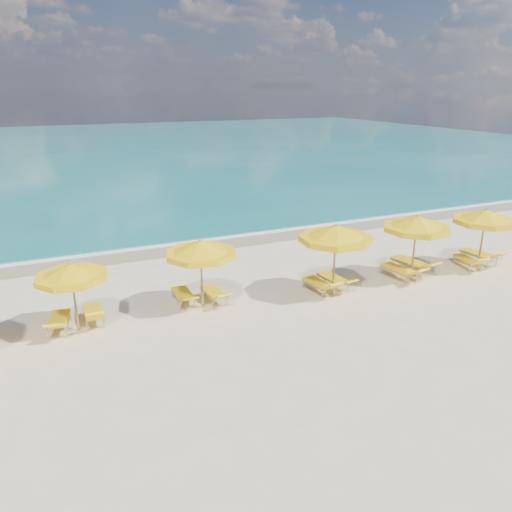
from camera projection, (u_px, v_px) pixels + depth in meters
name	position (u px, v px, depth m)	size (l,w,h in m)	color
ground_plane	(274.00, 301.00, 17.32)	(120.00, 120.00, 0.00)	beige
ocean	(93.00, 149.00, 58.69)	(120.00, 80.00, 0.30)	#136B6A
wet_sand_band	(205.00, 243.00, 23.70)	(120.00, 2.60, 0.01)	tan
foam_line	(200.00, 239.00, 24.39)	(120.00, 1.20, 0.03)	white
whitecap_near	(57.00, 212.00, 29.63)	(14.00, 0.36, 0.05)	white
whitecap_far	(232.00, 176.00, 41.12)	(18.00, 0.30, 0.05)	white
umbrella_1	(71.00, 273.00, 14.69)	(2.62, 2.62, 2.21)	#A58752
umbrella_2	(201.00, 249.00, 16.19)	(2.70, 2.70, 2.42)	#A58752
umbrella_3	(336.00, 234.00, 17.23)	(3.20, 3.20, 2.62)	#A58752
umbrella_4	(417.00, 224.00, 18.64)	(3.19, 3.19, 2.58)	#A58752
umbrella_5	(485.00, 217.00, 19.82)	(3.04, 3.04, 2.52)	#A58752
lounger_1_left	(59.00, 324.00, 15.21)	(0.88, 1.81, 0.71)	#A5A8AD
lounger_1_right	(94.00, 317.00, 15.69)	(0.59, 1.63, 0.77)	#A5A8AD
lounger_2_left	(184.00, 298.00, 17.10)	(0.60, 1.73, 0.63)	#A5A8AD
lounger_2_right	(214.00, 296.00, 17.24)	(0.63, 1.69, 0.66)	#A5A8AD
lounger_3_left	(319.00, 287.00, 17.98)	(0.74, 1.79, 0.75)	#A5A8AD
lounger_3_right	(334.00, 282.00, 18.46)	(0.76, 1.81, 0.65)	#A5A8AD
lounger_4_left	(400.00, 273.00, 19.25)	(0.88, 1.98, 0.79)	#A5A8AD
lounger_4_right	(411.00, 266.00, 19.98)	(0.94, 2.13, 0.77)	#A5A8AD
lounger_5_left	(467.00, 263.00, 20.44)	(0.89, 1.76, 0.74)	#A5A8AD
lounger_5_right	(480.00, 258.00, 20.94)	(0.81, 1.98, 0.86)	#A5A8AD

